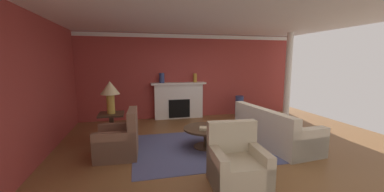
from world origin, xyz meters
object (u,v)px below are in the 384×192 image
Objects in this scene: fireplace at (179,101)px; vase_mantel_right at (195,78)px; table_lamp at (110,91)px; armchair_facing_fireplace at (237,166)px; coffee_table at (206,133)px; sofa at (273,131)px; side_table at (112,126)px; vase_tall_corner at (239,106)px; vase_mantel_left at (162,78)px; armchair_near_window at (119,142)px.

vase_mantel_right reaches higher than fireplace.
table_lamp is 2.59× the size of vase_mantel_right.
armchair_facing_fireplace reaches higher than coffee_table.
fireplace is at bearing 119.55° from sofa.
sofa is 3.75m from side_table.
armchair_facing_fireplace is at bearing -88.81° from fireplace.
vase_mantel_right reaches higher than side_table.
vase_tall_corner is at bearing 64.74° from armchair_facing_fireplace.
sofa is 3.01× the size of vase_tall_corner.
vase_tall_corner is (2.05, -0.30, -0.21)m from fireplace.
vase_mantel_left reaches higher than side_table.
armchair_facing_fireplace is at bearing -95.93° from vase_mantel_right.
sofa is 3.80m from vase_mantel_left.
fireplace is 0.97m from vase_mantel_left.
armchair_near_window is 2.42m from armchair_facing_fireplace.
vase_mantel_right is at bearing 84.07° from armchair_facing_fireplace.
vase_mantel_left reaches higher than coffee_table.
table_lamp is (-3.62, 0.97, 0.93)m from sofa.
vase_mantel_right reaches higher than table_lamp.
armchair_near_window is at bearing -145.87° from vase_tall_corner.
armchair_near_window is 1.36× the size of side_table.
fireplace is 2.57× the size of side_table.
armchair_facing_fireplace is 4.60m from vase_tall_corner.
side_table is at bearing -134.54° from fireplace.
table_lamp reaches higher than armchair_near_window.
vase_mantel_left is (-2.22, 2.90, 1.06)m from sofa.
coffee_table is at bearing 1.99° from armchair_near_window.
sofa is 3.41m from armchair_near_window.
vase_mantel_left reaches higher than armchair_near_window.
armchair_near_window is 3.78m from vase_mantel_right.
vase_mantel_right is (-1.50, 0.25, 0.98)m from vase_tall_corner.
armchair_near_window is at bearing 139.03° from armchair_facing_fireplace.
armchair_facing_fireplace is (-1.58, -1.51, 0.01)m from sofa.
armchair_facing_fireplace is at bearing -50.50° from table_lamp.
fireplace is 3.36m from armchair_near_window.
table_lamp is 3.16m from vase_mantel_right.
vase_mantel_left is at bearing 103.38° from coffee_table.
vase_mantel_right is (0.44, 2.76, 1.01)m from coffee_table.
fireplace is 2.40× the size of table_lamp.
fireplace is 2.78m from side_table.
vase_mantel_right is (0.46, 4.41, 1.04)m from armchair_facing_fireplace.
fireplace is at bearing 174.86° from vase_mantel_right.
vase_mantel_left is (-0.55, -0.05, 0.79)m from fireplace.
sofa is 7.52× the size of vase_mantel_right.
armchair_facing_fireplace is (1.83, -1.59, 0.00)m from armchair_near_window.
armchair_facing_fireplace is 4.55m from vase_mantel_right.
vase_mantel_left is (-0.64, 4.41, 1.05)m from armchair_facing_fireplace.
sofa is 6.85× the size of vase_mantel_left.
fireplace reaches higher than armchair_near_window.
vase_mantel_right is at bearing 37.70° from side_table.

